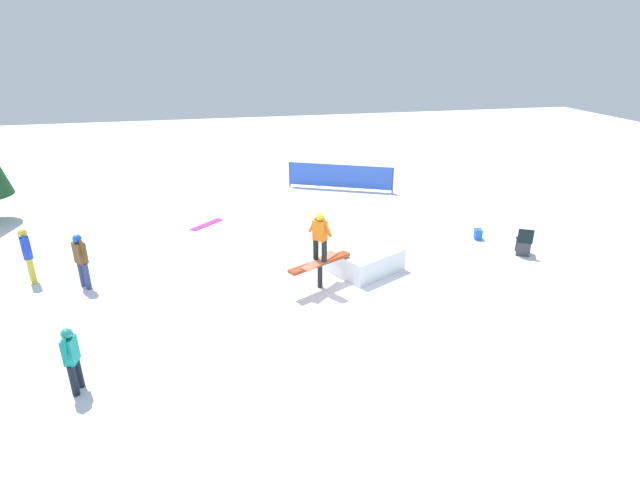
% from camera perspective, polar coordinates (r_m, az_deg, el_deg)
% --- Properties ---
extents(ground_plane, '(60.00, 60.00, 0.00)m').
position_cam_1_polar(ground_plane, '(13.39, -0.00, -5.39)').
color(ground_plane, white).
extents(rail_feature, '(1.84, 1.14, 0.76)m').
position_cam_1_polar(rail_feature, '(13.11, -0.00, -2.95)').
color(rail_feature, black).
rests_on(rail_feature, ground).
extents(snow_kicker_ramp, '(2.29, 2.16, 0.64)m').
position_cam_1_polar(snow_kicker_ramp, '(14.28, 5.12, -2.22)').
color(snow_kicker_ramp, white).
rests_on(snow_kicker_ramp, ground).
extents(main_rider_on_rail, '(1.18, 1.12, 1.35)m').
position_cam_1_polar(main_rider_on_rail, '(12.79, -0.00, 0.29)').
color(main_rider_on_rail, '#E1704D').
rests_on(main_rider_on_rail, rail_feature).
extents(bystander_teal, '(0.24, 0.58, 1.36)m').
position_cam_1_polar(bystander_teal, '(10.47, -26.52, -11.85)').
color(bystander_teal, black).
rests_on(bystander_teal, ground).
extents(bystander_brown, '(0.48, 0.56, 1.51)m').
position_cam_1_polar(bystander_brown, '(14.44, -25.65, -1.88)').
color(bystander_brown, navy).
rests_on(bystander_brown, ground).
extents(bystander_blue, '(0.35, 0.68, 1.54)m').
position_cam_1_polar(bystander_blue, '(15.45, -30.47, -1.24)').
color(bystander_blue, gold).
rests_on(bystander_blue, ground).
extents(loose_snowboard_magenta, '(1.19, 1.15, 0.02)m').
position_cam_1_polar(loose_snowboard_magenta, '(18.14, -12.83, 1.74)').
color(loose_snowboard_magenta, '#CA3197').
rests_on(loose_snowboard_magenta, ground).
extents(folding_chair, '(0.60, 0.60, 0.88)m').
position_cam_1_polar(folding_chair, '(16.36, 22.28, -0.23)').
color(folding_chair, '#3F3F44').
rests_on(folding_chair, ground).
extents(backpack_on_snow, '(0.30, 0.35, 0.34)m').
position_cam_1_polar(backpack_on_snow, '(17.21, 17.61, 0.65)').
color(backpack_on_snow, blue).
rests_on(backpack_on_snow, ground).
extents(safety_fence, '(4.15, 2.00, 1.10)m').
position_cam_1_polar(safety_fence, '(21.67, 2.31, 7.30)').
color(safety_fence, blue).
rests_on(safety_fence, ground).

